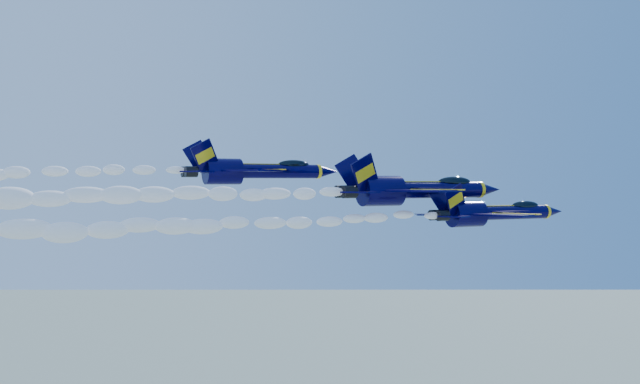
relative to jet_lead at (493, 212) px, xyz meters
name	(u,v)px	position (x,y,z in m)	size (l,w,h in m)	color
jet_lead	(493,212)	(0.00, 0.00, 0.00)	(16.99, 13.94, 6.31)	#030031
smoke_trail_jet_lead	(248,223)	(-27.02, 0.00, -0.37)	(39.53, 1.76, 1.58)	white
jet_second	(414,189)	(-8.18, 2.39, 2.41)	(19.67, 16.14, 7.31)	#030031
smoke_trail_jet_second	(134,196)	(-36.35, 2.39, 2.01)	(39.53, 2.03, 1.83)	white
jet_third	(254,171)	(-22.29, 10.80, 4.35)	(17.26, 14.16, 6.41)	#030031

